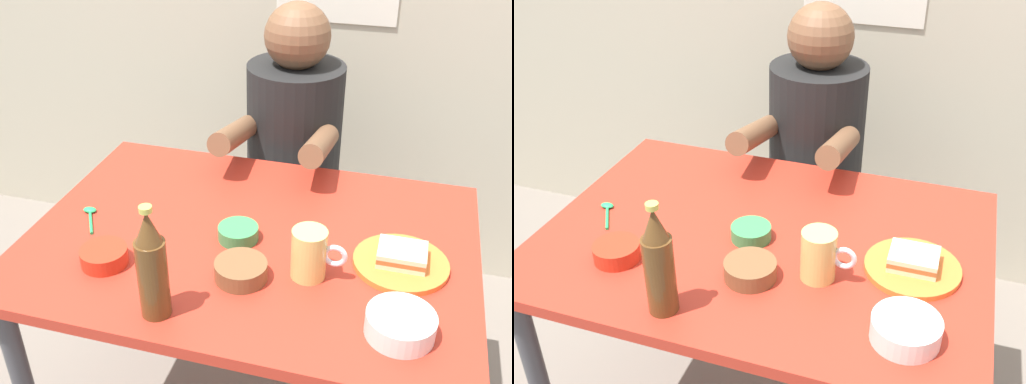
# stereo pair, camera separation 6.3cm
# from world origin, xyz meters

# --- Properties ---
(dining_table) EXTENTS (1.10, 0.80, 0.74)m
(dining_table) POSITION_xyz_m (0.00, 0.00, 0.65)
(dining_table) COLOR #B72D1E
(dining_table) RESTS_ON ground
(stool) EXTENTS (0.34, 0.34, 0.45)m
(stool) POSITION_xyz_m (-0.03, 0.63, 0.35)
(stool) COLOR #4C4C51
(stool) RESTS_ON ground
(person_seated) EXTENTS (0.33, 0.56, 0.72)m
(person_seated) POSITION_xyz_m (-0.03, 0.62, 0.77)
(person_seated) COLOR black
(person_seated) RESTS_ON stool
(plate_orange) EXTENTS (0.22, 0.22, 0.01)m
(plate_orange) POSITION_xyz_m (0.37, -0.02, 0.75)
(plate_orange) COLOR orange
(plate_orange) RESTS_ON dining_table
(sandwich) EXTENTS (0.11, 0.09, 0.04)m
(sandwich) POSITION_xyz_m (0.37, -0.02, 0.77)
(sandwich) COLOR beige
(sandwich) RESTS_ON plate_orange
(beer_mug) EXTENTS (0.13, 0.08, 0.12)m
(beer_mug) POSITION_xyz_m (0.17, -0.11, 0.80)
(beer_mug) COLOR #D1BC66
(beer_mug) RESTS_ON dining_table
(beer_bottle) EXTENTS (0.06, 0.06, 0.26)m
(beer_bottle) POSITION_xyz_m (-0.11, -0.32, 0.86)
(beer_bottle) COLOR #593819
(beer_bottle) RESTS_ON dining_table
(sauce_bowl_chili) EXTENTS (0.11, 0.11, 0.04)m
(sauce_bowl_chili) POSITION_xyz_m (-0.30, -0.20, 0.76)
(sauce_bowl_chili) COLOR red
(sauce_bowl_chili) RESTS_ON dining_table
(condiment_bowl_brown) EXTENTS (0.12, 0.12, 0.04)m
(condiment_bowl_brown) POSITION_xyz_m (0.02, -0.16, 0.76)
(condiment_bowl_brown) COLOR brown
(condiment_bowl_brown) RESTS_ON dining_table
(dip_bowl_green) EXTENTS (0.10, 0.10, 0.03)m
(dip_bowl_green) POSITION_xyz_m (-0.03, -0.02, 0.76)
(dip_bowl_green) COLOR #388C4C
(dip_bowl_green) RESTS_ON dining_table
(rice_bowl_white) EXTENTS (0.14, 0.14, 0.05)m
(rice_bowl_white) POSITION_xyz_m (0.38, -0.24, 0.77)
(rice_bowl_white) COLOR silver
(rice_bowl_white) RESTS_ON dining_table
(spoon) EXTENTS (0.08, 0.11, 0.01)m
(spoon) POSITION_xyz_m (-0.43, -0.03, 0.75)
(spoon) COLOR #26A559
(spoon) RESTS_ON dining_table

